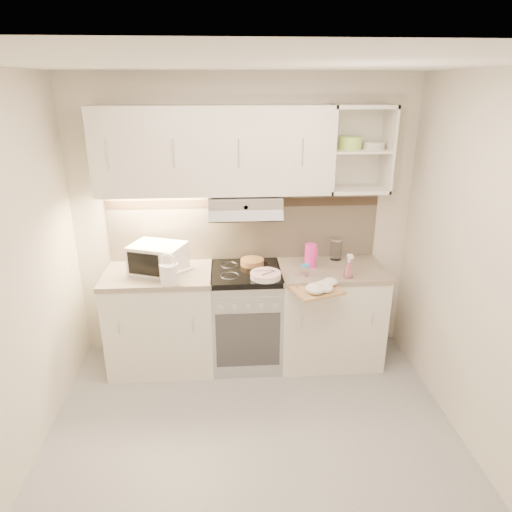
# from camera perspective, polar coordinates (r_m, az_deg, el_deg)

# --- Properties ---
(ground) EXTENTS (3.00, 3.00, 0.00)m
(ground) POSITION_cam_1_polar(r_m,az_deg,el_deg) (3.49, -0.21, -22.77)
(ground) COLOR #9C9C9F
(ground) RESTS_ON ground
(room_shell) EXTENTS (3.04, 2.84, 2.52)m
(room_shell) POSITION_cam_1_polar(r_m,az_deg,el_deg) (3.00, -0.66, 5.75)
(room_shell) COLOR beige
(room_shell) RESTS_ON ground
(base_cabinet_left) EXTENTS (0.90, 0.60, 0.86)m
(base_cabinet_left) POSITION_cam_1_polar(r_m,az_deg,el_deg) (4.17, -11.67, -7.98)
(base_cabinet_left) COLOR silver
(base_cabinet_left) RESTS_ON ground
(worktop_left) EXTENTS (0.92, 0.62, 0.04)m
(worktop_left) POSITION_cam_1_polar(r_m,az_deg,el_deg) (3.98, -12.14, -2.27)
(worktop_left) COLOR gray
(worktop_left) RESTS_ON base_cabinet_left
(base_cabinet_right) EXTENTS (0.90, 0.60, 0.86)m
(base_cabinet_right) POSITION_cam_1_polar(r_m,az_deg,el_deg) (4.23, 9.07, -7.37)
(base_cabinet_right) COLOR silver
(base_cabinet_right) RESTS_ON ground
(worktop_right) EXTENTS (0.92, 0.62, 0.04)m
(worktop_right) POSITION_cam_1_polar(r_m,az_deg,el_deg) (4.04, 9.42, -1.72)
(worktop_right) COLOR gray
(worktop_right) RESTS_ON base_cabinet_right
(electric_range) EXTENTS (0.60, 0.60, 0.90)m
(electric_range) POSITION_cam_1_polar(r_m,az_deg,el_deg) (4.12, -1.23, -7.54)
(electric_range) COLOR #B7B7BC
(electric_range) RESTS_ON ground
(microwave) EXTENTS (0.52, 0.45, 0.24)m
(microwave) POSITION_cam_1_polar(r_m,az_deg,el_deg) (3.94, -12.15, -0.28)
(microwave) COLOR white
(microwave) RESTS_ON worktop_left
(watering_can) EXTENTS (0.29, 0.15, 0.25)m
(watering_can) POSITION_cam_1_polar(r_m,az_deg,el_deg) (3.71, -10.66, -2.03)
(watering_can) COLOR white
(watering_can) RESTS_ON worktop_left
(plate_stack) EXTENTS (0.25, 0.25, 0.05)m
(plate_stack) POSITION_cam_1_polar(r_m,az_deg,el_deg) (3.76, 1.21, -2.41)
(plate_stack) COLOR silver
(plate_stack) RESTS_ON electric_range
(bread_loaf) EXTENTS (0.21, 0.21, 0.05)m
(bread_loaf) POSITION_cam_1_polar(r_m,az_deg,el_deg) (4.03, -0.48, -0.75)
(bread_loaf) COLOR #9B5B39
(bread_loaf) RESTS_ON electric_range
(pink_pitcher) EXTENTS (0.11, 0.10, 0.21)m
(pink_pitcher) POSITION_cam_1_polar(r_m,az_deg,el_deg) (3.99, 6.84, 0.06)
(pink_pitcher) COLOR #FE2BA7
(pink_pitcher) RESTS_ON worktop_right
(glass_jar) EXTENTS (0.11, 0.11, 0.20)m
(glass_jar) POSITION_cam_1_polar(r_m,az_deg,el_deg) (4.19, 9.99, 0.88)
(glass_jar) COLOR silver
(glass_jar) RESTS_ON worktop_right
(spice_jar) EXTENTS (0.07, 0.07, 0.10)m
(spice_jar) POSITION_cam_1_polar(r_m,az_deg,el_deg) (3.82, 6.15, -1.73)
(spice_jar) COLOR white
(spice_jar) RESTS_ON worktop_right
(spray_bottle) EXTENTS (0.08, 0.08, 0.22)m
(spray_bottle) POSITION_cam_1_polar(r_m,az_deg,el_deg) (3.82, 11.50, -1.46)
(spray_bottle) COLOR pink
(spray_bottle) RESTS_ON worktop_right
(cutting_board) EXTENTS (0.46, 0.44, 0.02)m
(cutting_board) POSITION_cam_1_polar(r_m,az_deg,el_deg) (3.67, 7.45, -4.13)
(cutting_board) COLOR tan
(cutting_board) RESTS_ON base_cabinet_right
(dish_towel) EXTENTS (0.32, 0.29, 0.07)m
(dish_towel) POSITION_cam_1_polar(r_m,az_deg,el_deg) (3.64, 8.26, -3.56)
(dish_towel) COLOR white
(dish_towel) RESTS_ON cutting_board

